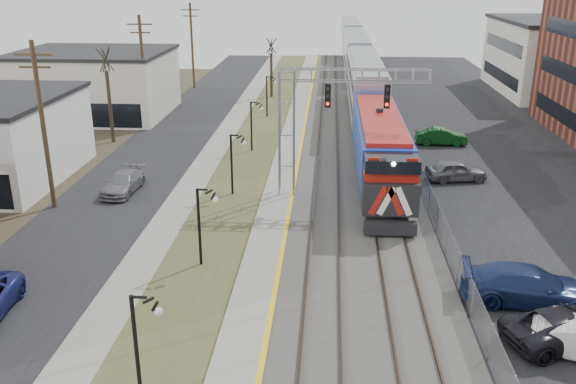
{
  "coord_description": "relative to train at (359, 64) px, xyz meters",
  "views": [
    {
      "loc": [
        2.12,
        -8.53,
        13.68
      ],
      "look_at": [
        0.03,
        21.64,
        2.6
      ],
      "focal_mm": 38.0,
      "sensor_mm": 36.0,
      "label": 1
    }
  ],
  "objects": [
    {
      "name": "ballast_bed",
      "position": [
        -1.5,
        -31.04,
        -2.82
      ],
      "size": [
        8.0,
        120.0,
        0.2
      ],
      "primitive_type": "cube",
      "color": "#595651",
      "rests_on": "ground"
    },
    {
      "name": "lampposts",
      "position": [
        -9.5,
        -47.75,
        -0.92
      ],
      "size": [
        0.14,
        62.14,
        4.0
      ],
      "color": "black",
      "rests_on": "ground"
    },
    {
      "name": "bare_trees",
      "position": [
        -18.16,
        -27.12,
        -0.22
      ],
      "size": [
        12.3,
        42.3,
        5.95
      ],
      "color": "#382D23",
      "rests_on": "ground"
    },
    {
      "name": "street_west",
      "position": [
        -17.0,
        -31.04,
        -2.9
      ],
      "size": [
        7.0,
        120.0,
        0.04
      ],
      "primitive_type": "cube",
      "color": "black",
      "rests_on": "ground"
    },
    {
      "name": "fence",
      "position": [
        2.7,
        -31.04,
        -2.12
      ],
      "size": [
        0.04,
        120.0,
        1.6
      ],
      "primitive_type": "cube",
      "color": "gray",
      "rests_on": "ground"
    },
    {
      "name": "car_lot_c",
      "position": [
        5.92,
        -53.66,
        -2.22
      ],
      "size": [
        5.49,
        3.9,
        1.39
      ],
      "primitive_type": "imported",
      "rotation": [
        0.0,
        0.0,
        1.93
      ],
      "color": "black",
      "rests_on": "ground"
    },
    {
      "name": "signal_gantry",
      "position": [
        -4.28,
        -38.04,
        2.67
      ],
      "size": [
        9.0,
        1.07,
        8.15
      ],
      "color": "gray",
      "rests_on": "ground"
    },
    {
      "name": "utility_poles",
      "position": [
        -20.0,
        -41.04,
        2.08
      ],
      "size": [
        0.28,
        80.28,
        10.0
      ],
      "color": "#4C3823",
      "rests_on": "ground"
    },
    {
      "name": "track_near",
      "position": [
        -3.5,
        -31.04,
        -2.64
      ],
      "size": [
        1.58,
        120.0,
        0.15
      ],
      "color": "#2D2119",
      "rests_on": "ballast_bed"
    },
    {
      "name": "train",
      "position": [
        0.0,
        0.0,
        0.0
      ],
      "size": [
        3.0,
        85.85,
        5.33
      ],
      "color": "#1433A3",
      "rests_on": "ground"
    },
    {
      "name": "sidewalk",
      "position": [
        -12.5,
        -31.04,
        -2.88
      ],
      "size": [
        2.0,
        120.0,
        0.08
      ],
      "primitive_type": "cube",
      "color": "gray",
      "rests_on": "ground"
    },
    {
      "name": "platform",
      "position": [
        -6.5,
        -31.04,
        -2.8
      ],
      "size": [
        2.0,
        120.0,
        0.24
      ],
      "primitive_type": "cube",
      "color": "gray",
      "rests_on": "ground"
    },
    {
      "name": "car_lot_f",
      "position": [
        5.87,
        -25.12,
        -2.23
      ],
      "size": [
        4.18,
        1.47,
        1.38
      ],
      "primitive_type": "imported",
      "rotation": [
        0.0,
        0.0,
        1.57
      ],
      "color": "#0C4015",
      "rests_on": "ground"
    },
    {
      "name": "parking_lot",
      "position": [
        10.5,
        -31.04,
        -2.9
      ],
      "size": [
        16.0,
        120.0,
        0.04
      ],
      "primitive_type": "cube",
      "color": "black",
      "rests_on": "ground"
    },
    {
      "name": "car_lot_e",
      "position": [
        5.36,
        -34.31,
        -2.21
      ],
      "size": [
        4.37,
        2.34,
        1.41
      ],
      "primitive_type": "imported",
      "rotation": [
        0.0,
        0.0,
        1.74
      ],
      "color": "slate",
      "rests_on": "ground"
    },
    {
      "name": "track_far",
      "position": [
        -0.0,
        -31.04,
        -2.64
      ],
      "size": [
        1.58,
        120.0,
        0.15
      ],
      "color": "#2D2119",
      "rests_on": "ballast_bed"
    },
    {
      "name": "car_lot_d",
      "position": [
        5.38,
        -50.69,
        -2.09
      ],
      "size": [
        5.93,
        3.03,
        1.65
      ],
      "primitive_type": "imported",
      "rotation": [
        0.0,
        0.0,
        1.44
      ],
      "color": "navy",
      "rests_on": "ground"
    },
    {
      "name": "grass_median",
      "position": [
        -9.5,
        -31.04,
        -2.89
      ],
      "size": [
        4.0,
        120.0,
        0.06
      ],
      "primitive_type": "cube",
      "color": "#444927",
      "rests_on": "ground"
    },
    {
      "name": "car_street_b",
      "position": [
        -16.63,
        -38.13,
        -2.27
      ],
      "size": [
        2.02,
        4.57,
        1.3
      ],
      "primitive_type": "imported",
      "rotation": [
        0.0,
        0.0,
        -0.04
      ],
      "color": "slate",
      "rests_on": "ground"
    },
    {
      "name": "platform_edge",
      "position": [
        -5.62,
        -31.04,
        -2.67
      ],
      "size": [
        0.24,
        120.0,
        0.01
      ],
      "primitive_type": "cube",
      "color": "gold",
      "rests_on": "platform"
    }
  ]
}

